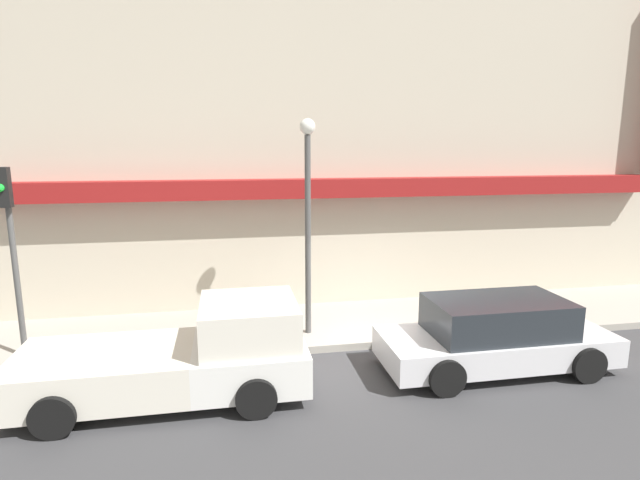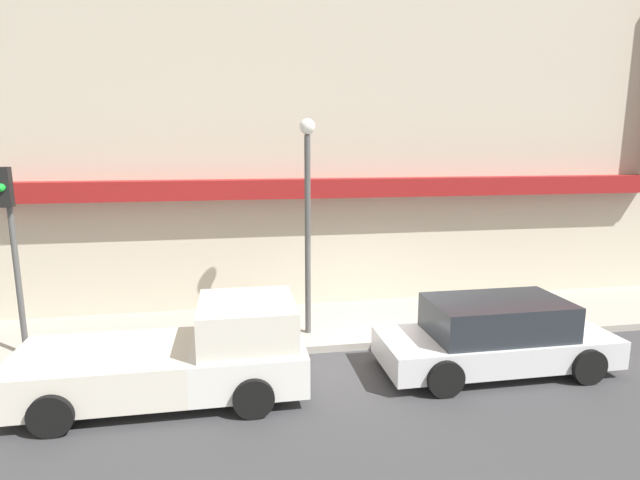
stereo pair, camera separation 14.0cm
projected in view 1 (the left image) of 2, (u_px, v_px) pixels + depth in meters
ground_plane at (381, 349)px, 11.54m from camera, size 80.00×80.00×0.00m
sidewalk at (363, 322)px, 13.02m from camera, size 36.00×3.10×0.17m
building at (339, 108)px, 14.90m from camera, size 19.80×3.80×11.49m
pickup_truck at (185, 356)px, 9.23m from camera, size 5.21×2.25×1.78m
parked_car at (496, 335)px, 10.38m from camera, size 4.82×2.01×1.52m
fire_hydrant at (470, 316)px, 12.29m from camera, size 0.17×0.17×0.64m
street_lamp at (308, 201)px, 11.49m from camera, size 0.36×0.36×5.05m
traffic_light at (9, 230)px, 10.12m from camera, size 0.28×0.42×4.03m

